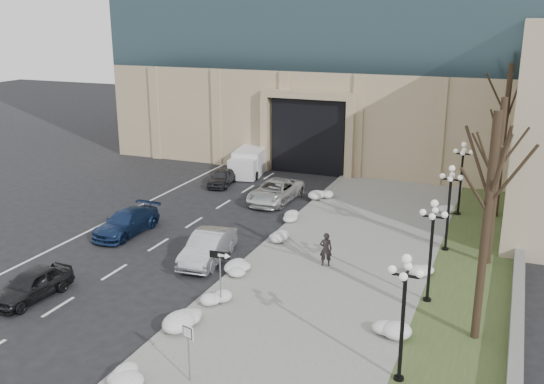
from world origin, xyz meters
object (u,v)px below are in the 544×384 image
(car_c, at_px, (126,222))
(lamppost_a, at_px, (404,301))
(car_e, at_px, (222,177))
(lamppost_d, at_px, (462,169))
(box_truck, at_px, (251,161))
(keep_sign, at_px, (188,342))
(lamppost_c, at_px, (450,197))
(one_way_sign, at_px, (223,262))
(lamppost_b, at_px, (432,237))
(car_a, at_px, (32,285))
(car_b, at_px, (208,247))
(pedestrian, at_px, (326,249))
(car_d, at_px, (275,191))

(car_c, bearing_deg, lamppost_a, -25.20)
(car_e, bearing_deg, lamppost_d, -10.86)
(box_truck, distance_m, keep_sign, 29.06)
(lamppost_c, bearing_deg, keep_sign, -112.79)
(keep_sign, bearing_deg, lamppost_c, 81.37)
(lamppost_d, bearing_deg, one_way_sign, -115.48)
(car_c, bearing_deg, car_e, 89.31)
(lamppost_b, xyz_separation_m, lamppost_c, (0.00, 6.50, 0.00))
(car_c, distance_m, lamppost_b, 17.75)
(one_way_sign, height_order, lamppost_d, lamppost_d)
(lamppost_b, bearing_deg, car_a, -159.06)
(box_truck, bearing_deg, car_b, -82.39)
(box_truck, xyz_separation_m, keep_sign, (9.94, -27.30, 0.69))
(keep_sign, distance_m, lamppost_b, 11.54)
(keep_sign, xyz_separation_m, lamppost_b, (6.65, 9.32, 1.45))
(pedestrian, xyz_separation_m, one_way_sign, (-2.74, -5.85, 1.17))
(car_d, xyz_separation_m, lamppost_d, (11.81, 1.61, 2.34))
(car_d, relative_size, car_e, 1.45)
(car_c, height_order, keep_sign, keep_sign)
(one_way_sign, bearing_deg, car_c, 143.01)
(car_c, distance_m, keep_sign, 15.90)
(car_c, relative_size, pedestrian, 2.74)
(car_a, xyz_separation_m, car_e, (-0.58, 19.95, -0.06))
(car_a, distance_m, car_b, 8.56)
(pedestrian, relative_size, lamppost_a, 0.37)
(lamppost_b, bearing_deg, one_way_sign, -154.27)
(lamppost_a, xyz_separation_m, lamppost_d, (0.00, 19.50, 0.00))
(car_b, xyz_separation_m, lamppost_d, (11.15, 12.51, 2.30))
(one_way_sign, bearing_deg, lamppost_b, 22.14)
(car_b, xyz_separation_m, keep_sign, (4.50, -9.81, 0.85))
(car_e, bearing_deg, car_c, -100.90)
(car_a, height_order, lamppost_a, lamppost_a)
(pedestrian, height_order, box_truck, box_truck)
(car_b, height_order, lamppost_a, lamppost_a)
(keep_sign, bearing_deg, lamppost_b, 68.66)
(one_way_sign, xyz_separation_m, lamppost_a, (8.04, -2.62, 0.91))
(one_way_sign, relative_size, lamppost_a, 0.55)
(car_b, distance_m, lamppost_c, 12.87)
(car_a, bearing_deg, lamppost_b, 25.65)
(car_e, xyz_separation_m, lamppost_b, (16.98, -13.68, 2.45))
(lamppost_b, distance_m, lamppost_d, 13.00)
(car_e, distance_m, keep_sign, 25.23)
(car_a, distance_m, lamppost_d, 25.42)
(lamppost_c, bearing_deg, pedestrian, -139.54)
(lamppost_a, height_order, lamppost_b, same)
(lamppost_a, distance_m, lamppost_b, 6.50)
(car_a, bearing_deg, car_d, 80.14)
(box_truck, xyz_separation_m, lamppost_a, (16.59, -24.48, 2.14))
(car_b, bearing_deg, pedestrian, 8.02)
(keep_sign, relative_size, lamppost_c, 0.46)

